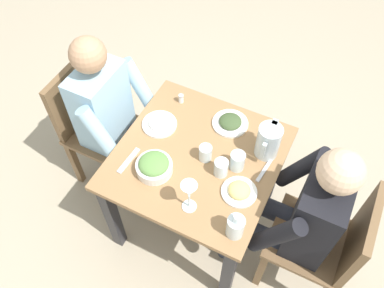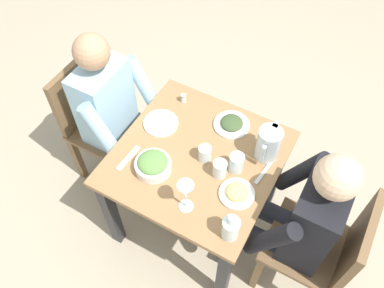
{
  "view_description": "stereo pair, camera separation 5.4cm",
  "coord_description": "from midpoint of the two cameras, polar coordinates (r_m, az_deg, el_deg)",
  "views": [
    {
      "loc": [
        1.05,
        0.5,
        2.39
      ],
      "look_at": [
        -0.03,
        -0.05,
        0.74
      ],
      "focal_mm": 37.38,
      "sensor_mm": 36.0,
      "label": 1
    },
    {
      "loc": [
        1.03,
        0.54,
        2.39
      ],
      "look_at": [
        -0.03,
        -0.05,
        0.74
      ],
      "focal_mm": 37.38,
      "sensor_mm": 36.0,
      "label": 2
    }
  ],
  "objects": [
    {
      "name": "salt_shaker",
      "position": [
        2.26,
        -0.5,
        6.55
      ],
      "size": [
        0.03,
        0.03,
        0.05
      ],
      "color": "white",
      "rests_on": "dining_table"
    },
    {
      "name": "plate_yoghurt",
      "position": [
        2.17,
        -3.76,
        3.1
      ],
      "size": [
        0.19,
        0.19,
        0.04
      ],
      "color": "white",
      "rests_on": "dining_table"
    },
    {
      "name": "wine_glass",
      "position": [
        1.77,
        -0.03,
        -6.8
      ],
      "size": [
        0.08,
        0.08,
        0.2
      ],
      "color": "silver",
      "rests_on": "dining_table"
    },
    {
      "name": "water_glass_far_left",
      "position": [
        1.95,
        4.78,
        -3.56
      ],
      "size": [
        0.07,
        0.07,
        0.09
      ],
      "primitive_type": "cylinder",
      "color": "silver",
      "rests_on": "dining_table"
    },
    {
      "name": "water_glass_by_pitcher",
      "position": [
        2.0,
        2.62,
        -1.38
      ],
      "size": [
        0.07,
        0.07,
        0.09
      ],
      "primitive_type": "cylinder",
      "color": "silver",
      "rests_on": "dining_table"
    },
    {
      "name": "knife_near",
      "position": [
        2.03,
        11.11,
        -3.81
      ],
      "size": [
        0.19,
        0.04,
        0.01
      ],
      "primitive_type": "cube",
      "rotation": [
        0.0,
        0.0,
        -0.12
      ],
      "color": "silver",
      "rests_on": "dining_table"
    },
    {
      "name": "dining_table",
      "position": [
        2.15,
        1.41,
        -3.73
      ],
      "size": [
        0.82,
        0.82,
        0.71
      ],
      "color": "#997047",
      "rests_on": "ground_plane"
    },
    {
      "name": "water_glass_center",
      "position": [
        1.98,
        7.13,
        -2.68
      ],
      "size": [
        0.07,
        0.07,
        0.1
      ],
      "primitive_type": "cylinder",
      "color": "silver",
      "rests_on": "dining_table"
    },
    {
      "name": "fork_near",
      "position": [
        2.05,
        -8.33,
        -2.02
      ],
      "size": [
        0.17,
        0.04,
        0.01
      ],
      "primitive_type": "cube",
      "rotation": [
        0.0,
        0.0,
        -0.06
      ],
      "color": "silver",
      "rests_on": "dining_table"
    },
    {
      "name": "chair_far",
      "position": [
        2.16,
        19.25,
        -13.88
      ],
      "size": [
        0.4,
        0.4,
        0.87
      ],
      "color": "brown",
      "rests_on": "ground_plane"
    },
    {
      "name": "oil_carafe",
      "position": [
        1.8,
        6.4,
        -11.96
      ],
      "size": [
        0.08,
        0.08,
        0.16
      ],
      "color": "silver",
      "rests_on": "dining_table"
    },
    {
      "name": "salad_bowl",
      "position": [
        1.97,
        -4.8,
        -2.93
      ],
      "size": [
        0.18,
        0.18,
        0.09
      ],
      "color": "white",
      "rests_on": "dining_table"
    },
    {
      "name": "diner_near",
      "position": [
        2.34,
        -9.67,
        4.03
      ],
      "size": [
        0.48,
        0.53,
        1.16
      ],
      "color": "#9EC6E0",
      "rests_on": "ground_plane"
    },
    {
      "name": "water_pitcher",
      "position": [
        2.01,
        11.6,
        -0.01
      ],
      "size": [
        0.16,
        0.12,
        0.19
      ],
      "color": "silver",
      "rests_on": "dining_table"
    },
    {
      "name": "diner_far",
      "position": [
        2.02,
        14.95,
        -10.02
      ],
      "size": [
        0.48,
        0.53,
        1.16
      ],
      "color": "black",
      "rests_on": "ground_plane"
    },
    {
      "name": "plate_dolmas",
      "position": [
        2.17,
        6.4,
        2.89
      ],
      "size": [
        0.2,
        0.2,
        0.05
      ],
      "color": "white",
      "rests_on": "dining_table"
    },
    {
      "name": "plate_fries",
      "position": [
        1.93,
        7.24,
        -6.93
      ],
      "size": [
        0.17,
        0.17,
        0.05
      ],
      "color": "white",
      "rests_on": "dining_table"
    },
    {
      "name": "ground_plane",
      "position": [
        2.66,
        1.16,
        -10.44
      ],
      "size": [
        8.0,
        8.0,
        0.0
      ],
      "primitive_type": "plane",
      "color": "tan"
    },
    {
      "name": "chair_near",
      "position": [
        2.54,
        -12.97,
        3.56
      ],
      "size": [
        0.4,
        0.4,
        0.87
      ],
      "color": "brown",
      "rests_on": "ground_plane"
    }
  ]
}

